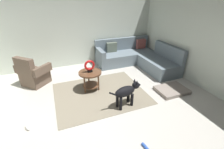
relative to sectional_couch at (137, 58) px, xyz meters
name	(u,v)px	position (x,y,z in m)	size (l,w,h in m)	color
ground_plane	(103,112)	(-1.99, -2.02, -0.34)	(6.00, 6.00, 0.10)	beige
wall_back	(75,27)	(-1.99, 0.92, 1.06)	(6.00, 0.12, 2.70)	silver
wall_right	(214,39)	(0.95, -2.02, 1.06)	(0.12, 6.00, 2.70)	silver
area_rug	(100,93)	(-1.84, -1.32, -0.28)	(2.30, 1.90, 0.01)	gray
sectional_couch	(137,58)	(0.00, 0.00, 0.00)	(2.20, 2.25, 0.88)	slate
armchair	(33,74)	(-3.44, -0.17, 0.03)	(0.99, 0.99, 0.88)	brown
side_table	(90,76)	(-2.01, -1.06, 0.13)	(0.60, 0.60, 0.54)	brown
torus_sculpture	(90,66)	(-2.01, -1.06, 0.42)	(0.28, 0.08, 0.33)	black
dog_bed_mat	(172,90)	(-0.01, -1.94, -0.24)	(0.80, 0.60, 0.09)	gray
dog	(127,92)	(-1.43, -2.04, 0.09)	(0.84, 0.31, 0.63)	black
dog_toy_rope	(146,147)	(-1.63, -3.22, -0.26)	(0.05, 0.05, 0.19)	blue
dog_toy_bone	(27,128)	(-3.53, -1.99, -0.26)	(0.18, 0.06, 0.06)	silver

